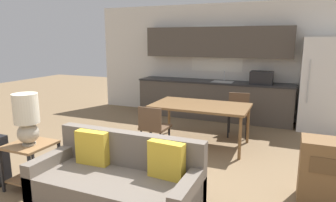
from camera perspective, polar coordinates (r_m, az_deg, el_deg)
The scene contains 9 objects.
wall_back at distance 7.44m, azimuth 9.42°, elevation 7.57°, with size 6.40×0.07×2.70m.
kitchen_counter at distance 7.20m, azimuth 8.86°, elevation 3.36°, with size 3.64×0.65×2.15m.
refrigerator at distance 6.89m, azimuth 26.90°, elevation 2.84°, with size 0.75×0.73×1.92m.
dining_table at distance 5.32m, azimuth 6.19°, elevation -1.28°, with size 1.68×0.97×0.74m.
couch at distance 3.46m, azimuth -9.33°, elevation -14.77°, with size 1.84×0.80×0.82m.
side_table at distance 4.22m, azimuth -24.63°, elevation -9.82°, with size 0.52×0.52×0.58m.
table_lamp at distance 4.03m, azimuth -25.32°, elevation -2.82°, with size 0.30×0.30×0.64m.
dining_chair_far_right at distance 6.03m, azimuth 13.24°, elevation -1.86°, with size 0.47×0.47×0.83m.
dining_chair_near_left at distance 4.84m, azimuth -2.76°, elevation -4.87°, with size 0.43×0.43×0.83m.
Camera 1 is at (1.74, -2.58, 1.86)m, focal length 32.00 mm.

